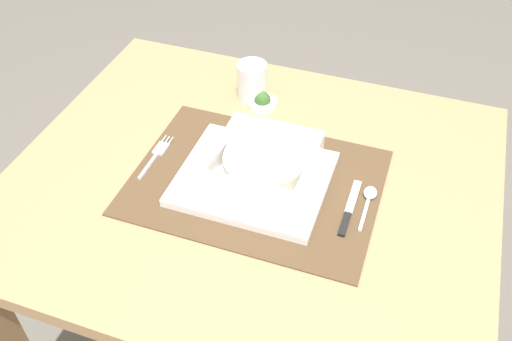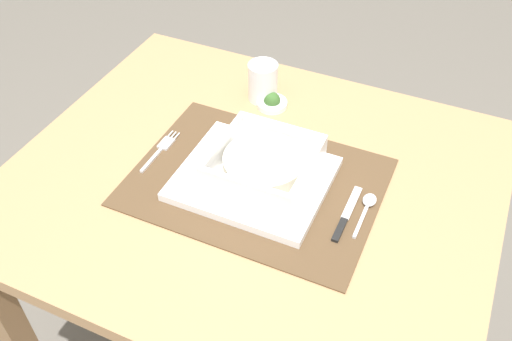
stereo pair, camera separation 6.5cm
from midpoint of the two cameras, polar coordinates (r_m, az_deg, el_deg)
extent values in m
cube|color=#A37A51|center=(1.06, 1.32, -1.28)|extent=(0.89, 0.75, 0.03)
cube|color=olive|center=(1.66, -6.97, 0.79)|extent=(0.05, 0.05, 0.71)
cube|color=olive|center=(1.51, 20.25, -7.62)|extent=(0.05, 0.05, 0.71)
cube|color=#4C3823|center=(1.03, 1.79, -1.20)|extent=(0.45, 0.33, 0.00)
cube|color=white|center=(1.03, 1.55, -0.87)|extent=(0.27, 0.23, 0.02)
cube|color=white|center=(1.02, 2.62, -0.38)|extent=(0.18, 0.18, 0.01)
cube|color=white|center=(1.02, -1.60, 2.14)|extent=(0.01, 0.18, 0.05)
cube|color=white|center=(0.98, 7.14, -0.50)|extent=(0.01, 0.18, 0.05)
cube|color=white|center=(0.94, 0.76, -2.23)|extent=(0.16, 0.01, 0.05)
cube|color=white|center=(1.06, 4.39, 3.60)|extent=(0.16, 0.01, 0.05)
cylinder|color=beige|center=(1.00, 2.66, 0.53)|extent=(0.15, 0.15, 0.03)
cube|color=silver|center=(1.08, -8.85, 1.00)|extent=(0.01, 0.07, 0.00)
cube|color=silver|center=(1.12, -7.44, 2.69)|extent=(0.02, 0.04, 0.00)
cylinder|color=silver|center=(1.14, -7.09, 3.62)|extent=(0.00, 0.02, 0.00)
cylinder|color=silver|center=(1.14, -6.75, 3.52)|extent=(0.00, 0.02, 0.00)
cylinder|color=silver|center=(1.13, -6.41, 3.42)|extent=(0.00, 0.02, 0.00)
cube|color=silver|center=(0.98, 12.40, -5.18)|extent=(0.01, 0.08, 0.00)
ellipsoid|color=silver|center=(1.02, 13.21, -2.98)|extent=(0.02, 0.03, 0.01)
cube|color=black|center=(0.96, 10.37, -5.99)|extent=(0.01, 0.05, 0.01)
cube|color=silver|center=(1.01, 11.48, -3.28)|extent=(0.01, 0.08, 0.00)
cylinder|color=white|center=(1.21, 2.24, 8.92)|extent=(0.06, 0.06, 0.08)
cylinder|color=#338C3F|center=(1.22, 2.22, 8.14)|extent=(0.05, 0.05, 0.04)
cylinder|color=white|center=(1.21, 3.17, 6.71)|extent=(0.06, 0.06, 0.01)
sphere|color=#335926|center=(1.21, 3.18, 7.06)|extent=(0.04, 0.04, 0.04)
camera|label=1|loc=(0.03, -88.17, 1.72)|focal=39.54mm
camera|label=2|loc=(0.03, 91.83, -1.72)|focal=39.54mm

